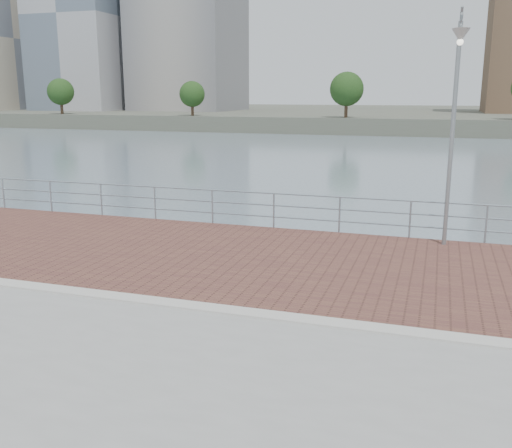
% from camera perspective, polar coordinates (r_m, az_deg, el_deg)
% --- Properties ---
extents(water, '(400.00, 400.00, 0.00)m').
position_cam_1_polar(water, '(12.05, -3.06, -17.59)').
color(water, slate).
rests_on(water, ground).
extents(brick_lane, '(40.00, 6.80, 0.02)m').
position_cam_1_polar(brick_lane, '(14.40, 1.95, -3.64)').
color(brick_lane, brown).
rests_on(brick_lane, seawall).
extents(curb, '(40.00, 0.40, 0.06)m').
position_cam_1_polar(curb, '(11.16, -3.18, -8.58)').
color(curb, '#B7B5AD').
rests_on(curb, seawall).
extents(far_shore, '(320.00, 95.00, 2.50)m').
position_cam_1_polar(far_shore, '(132.32, 16.48, 10.35)').
color(far_shore, '#4C5142').
rests_on(far_shore, ground).
extents(guardrail, '(39.06, 0.06, 1.13)m').
position_cam_1_polar(guardrail, '(17.44, 5.04, 1.57)').
color(guardrail, '#8C9EA8').
rests_on(guardrail, brick_lane).
extents(street_lamp, '(0.43, 1.26, 5.95)m').
position_cam_1_polar(street_lamp, '(15.74, 19.37, 12.63)').
color(street_lamp, gray).
rests_on(street_lamp, brick_lane).
extents(shoreline_trees, '(144.70, 5.21, 6.95)m').
position_cam_1_polar(shoreline_trees, '(86.77, 21.03, 12.36)').
color(shoreline_trees, '#473323').
rests_on(shoreline_trees, far_shore).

